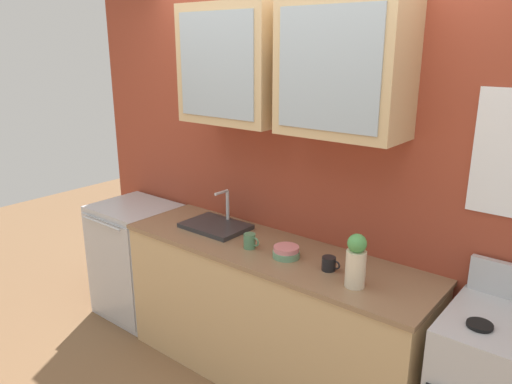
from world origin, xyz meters
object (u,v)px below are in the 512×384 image
at_px(bowl_stack, 286,252).
at_px(vase, 356,261).
at_px(sink_faucet, 216,225).
at_px(cup_near_sink, 250,241).
at_px(cup_near_bowls, 329,264).
at_px(dishwasher, 137,260).

relative_size(bowl_stack, vase, 0.56).
distance_m(sink_faucet, bowl_stack, 0.66).
height_order(bowl_stack, vase, vase).
distance_m(vase, cup_near_sink, 0.75).
height_order(vase, cup_near_bowls, vase).
bearing_deg(dishwasher, bowl_stack, -1.23).
height_order(sink_faucet, cup_near_bowls, sink_faucet).
relative_size(bowl_stack, cup_near_sink, 1.45).
relative_size(sink_faucet, dishwasher, 0.47).
distance_m(vase, dishwasher, 2.07).
relative_size(sink_faucet, cup_near_bowls, 3.93).
height_order(cup_near_sink, cup_near_bowls, cup_near_sink).
xyz_separation_m(sink_faucet, bowl_stack, (0.65, -0.09, 0.01)).
xyz_separation_m(bowl_stack, vase, (0.49, -0.07, 0.11)).
relative_size(vase, cup_near_bowls, 2.61).
distance_m(cup_near_sink, dishwasher, 1.34).
relative_size(cup_near_sink, dishwasher, 0.12).
distance_m(sink_faucet, dishwasher, 0.97).
bearing_deg(bowl_stack, cup_near_sink, -172.68).
bearing_deg(vase, dishwasher, 177.02).
bearing_deg(cup_near_sink, vase, -2.99).
height_order(bowl_stack, cup_near_bowls, cup_near_bowls).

